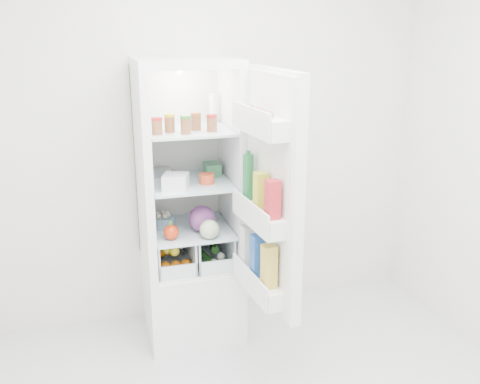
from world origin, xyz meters
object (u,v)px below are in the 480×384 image
object	(u,v)px
refrigerator	(189,236)
red_cabbage	(202,219)
mushroom_bowl	(163,222)
fridge_door	(269,199)

from	to	relation	value
refrigerator	red_cabbage	distance (m)	0.22
red_cabbage	mushroom_bowl	size ratio (longest dim) A/B	1.10
refrigerator	red_cabbage	xyz separation A→B (m)	(0.06, -0.14, 0.16)
mushroom_bowl	fridge_door	size ratio (longest dim) A/B	0.11
refrigerator	fridge_door	xyz separation A→B (m)	(0.33, -0.64, 0.43)
red_cabbage	refrigerator	bearing A→B (deg)	112.93
fridge_door	mushroom_bowl	bearing A→B (deg)	32.75
mushroom_bowl	refrigerator	bearing A→B (deg)	-0.65
red_cabbage	fridge_door	world-z (taller)	fridge_door
refrigerator	fridge_door	bearing A→B (deg)	-62.90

